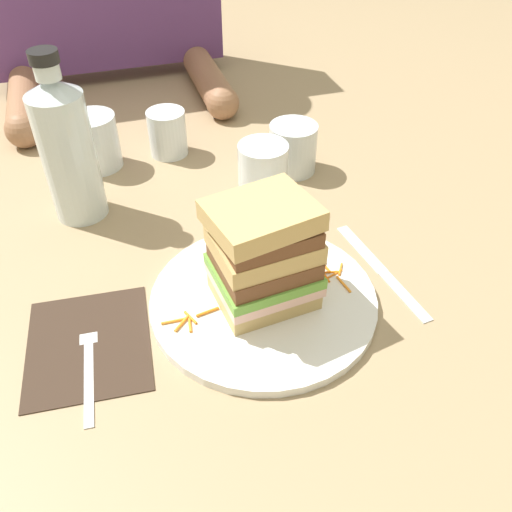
# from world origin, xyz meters

# --- Properties ---
(ground_plane) EXTENTS (3.00, 3.00, 0.00)m
(ground_plane) POSITION_xyz_m (0.00, 0.00, 0.00)
(ground_plane) COLOR #9E8460
(main_plate) EXTENTS (0.28, 0.28, 0.01)m
(main_plate) POSITION_xyz_m (-0.01, -0.02, 0.01)
(main_plate) COLOR white
(main_plate) RESTS_ON ground_plane
(sandwich) EXTENTS (0.13, 0.11, 0.14)m
(sandwich) POSITION_xyz_m (-0.01, -0.02, 0.08)
(sandwich) COLOR tan
(sandwich) RESTS_ON main_plate
(carrot_shred_0) EXTENTS (0.01, 0.02, 0.00)m
(carrot_shred_0) POSITION_xyz_m (-0.10, -0.04, 0.01)
(carrot_shred_0) COLOR orange
(carrot_shred_0) RESTS_ON main_plate
(carrot_shred_1) EXTENTS (0.03, 0.01, 0.00)m
(carrot_shred_1) POSITION_xyz_m (-0.08, -0.02, 0.01)
(carrot_shred_1) COLOR orange
(carrot_shred_1) RESTS_ON main_plate
(carrot_shred_2) EXTENTS (0.03, 0.00, 0.00)m
(carrot_shred_2) POSITION_xyz_m (-0.12, -0.02, 0.01)
(carrot_shred_2) COLOR orange
(carrot_shred_2) RESTS_ON main_plate
(carrot_shred_3) EXTENTS (0.01, 0.02, 0.00)m
(carrot_shred_3) POSITION_xyz_m (-0.10, -0.02, 0.01)
(carrot_shred_3) COLOR orange
(carrot_shred_3) RESTS_ON main_plate
(carrot_shred_4) EXTENTS (0.02, 0.02, 0.00)m
(carrot_shred_4) POSITION_xyz_m (-0.11, -0.03, 0.01)
(carrot_shred_4) COLOR orange
(carrot_shred_4) RESTS_ON main_plate
(carrot_shred_5) EXTENTS (0.03, 0.01, 0.00)m
(carrot_shred_5) POSITION_xyz_m (0.09, -0.00, 0.01)
(carrot_shred_5) COLOR orange
(carrot_shred_5) RESTS_ON main_plate
(carrot_shred_6) EXTENTS (0.01, 0.03, 0.00)m
(carrot_shred_6) POSITION_xyz_m (0.09, 0.01, 0.01)
(carrot_shred_6) COLOR orange
(carrot_shred_6) RESTS_ON main_plate
(carrot_shred_7) EXTENTS (0.01, 0.02, 0.00)m
(carrot_shred_7) POSITION_xyz_m (0.10, -0.00, 0.01)
(carrot_shred_7) COLOR orange
(carrot_shred_7) RESTS_ON main_plate
(carrot_shred_8) EXTENTS (0.02, 0.01, 0.00)m
(carrot_shred_8) POSITION_xyz_m (0.09, -0.01, 0.01)
(carrot_shred_8) COLOR orange
(carrot_shred_8) RESTS_ON main_plate
(carrot_shred_9) EXTENTS (0.02, 0.01, 0.00)m
(carrot_shred_9) POSITION_xyz_m (0.08, 0.01, 0.01)
(carrot_shred_9) COLOR orange
(carrot_shred_9) RESTS_ON main_plate
(carrot_shred_10) EXTENTS (0.00, 0.03, 0.00)m
(carrot_shred_10) POSITION_xyz_m (0.08, -0.00, 0.01)
(carrot_shred_10) COLOR orange
(carrot_shred_10) RESTS_ON main_plate
(carrot_shred_11) EXTENTS (0.01, 0.03, 0.00)m
(carrot_shred_11) POSITION_xyz_m (0.10, -0.03, 0.01)
(carrot_shred_11) COLOR orange
(carrot_shred_11) RESTS_ON main_plate
(carrot_shred_12) EXTENTS (0.01, 0.02, 0.00)m
(carrot_shred_12) POSITION_xyz_m (0.07, 0.01, 0.01)
(carrot_shred_12) COLOR orange
(carrot_shred_12) RESTS_ON main_plate
(napkin_dark) EXTENTS (0.15, 0.17, 0.00)m
(napkin_dark) POSITION_xyz_m (-0.22, -0.02, 0.00)
(napkin_dark) COLOR #38281E
(napkin_dark) RESTS_ON ground_plane
(fork) EXTENTS (0.03, 0.17, 0.00)m
(fork) POSITION_xyz_m (-0.22, -0.04, 0.00)
(fork) COLOR silver
(fork) RESTS_ON napkin_dark
(knife) EXTENTS (0.04, 0.20, 0.00)m
(knife) POSITION_xyz_m (0.16, -0.01, 0.00)
(knife) COLOR silver
(knife) RESTS_ON ground_plane
(juice_glass) EXTENTS (0.07, 0.07, 0.10)m
(juice_glass) POSITION_xyz_m (0.06, 0.18, 0.04)
(juice_glass) COLOR white
(juice_glass) RESTS_ON ground_plane
(water_bottle) EXTENTS (0.07, 0.07, 0.24)m
(water_bottle) POSITION_xyz_m (-0.20, 0.24, 0.11)
(water_bottle) COLOR silver
(water_bottle) RESTS_ON ground_plane
(empty_tumbler_0) EXTENTS (0.08, 0.08, 0.08)m
(empty_tumbler_0) POSITION_xyz_m (0.13, 0.26, 0.04)
(empty_tumbler_0) COLOR silver
(empty_tumbler_0) RESTS_ON ground_plane
(empty_tumbler_1) EXTENTS (0.08, 0.08, 0.09)m
(empty_tumbler_1) POSITION_xyz_m (-0.17, 0.37, 0.04)
(empty_tumbler_1) COLOR silver
(empty_tumbler_1) RESTS_ON ground_plane
(empty_tumbler_2) EXTENTS (0.06, 0.06, 0.08)m
(empty_tumbler_2) POSITION_xyz_m (-0.05, 0.38, 0.04)
(empty_tumbler_2) COLOR silver
(empty_tumbler_2) RESTS_ON ground_plane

